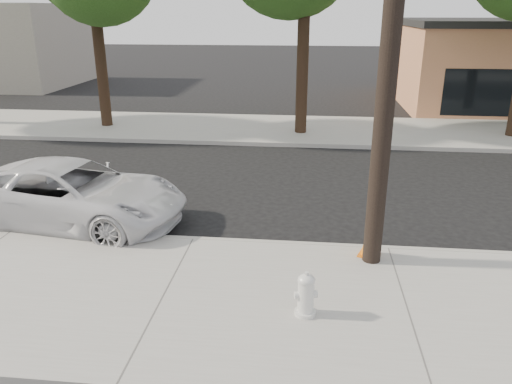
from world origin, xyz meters
TOP-DOWN VIEW (x-y plane):
  - ground at (0.00, 0.00)m, footprint 120.00×120.00m
  - near_sidewalk at (0.00, -4.30)m, footprint 90.00×4.40m
  - far_sidewalk at (0.00, 8.50)m, footprint 90.00×5.00m
  - curb_near at (0.00, -2.10)m, footprint 90.00×0.12m
  - utility_pole at (3.60, -2.70)m, footprint 1.40×0.34m
  - police_cruiser at (-2.95, -1.29)m, footprint 5.46×3.07m
  - fire_hydrant at (2.37, -4.64)m, footprint 0.38×0.34m
  - traffic_cone at (3.58, -2.50)m, footprint 0.49×0.49m

SIDE VIEW (x-z plane):
  - ground at x=0.00m, z-range 0.00..0.00m
  - near_sidewalk at x=0.00m, z-range 0.00..0.15m
  - far_sidewalk at x=0.00m, z-range 0.00..0.15m
  - curb_near at x=0.00m, z-range -0.01..0.15m
  - fire_hydrant at x=2.37m, z-range 0.14..0.84m
  - traffic_cone at x=3.58m, z-range 0.14..0.88m
  - police_cruiser at x=-2.95m, z-range 0.00..1.44m
  - utility_pole at x=3.60m, z-range 0.20..9.20m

